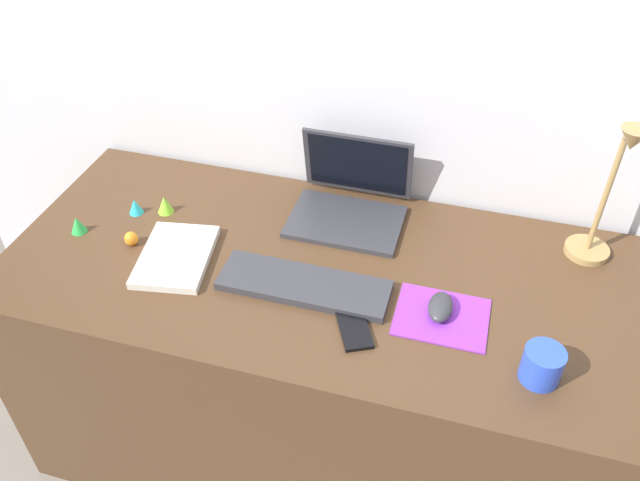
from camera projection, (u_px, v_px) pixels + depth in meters
ground_plane at (317, 437)px, 2.08m from camera, size 6.00×6.00×0.00m
back_wall at (354, 177)px, 1.88m from camera, size 2.77×0.05×1.50m
desk at (316, 363)px, 1.84m from camera, size 1.57×0.71×0.74m
laptop at (351, 196)px, 1.74m from camera, size 0.30×0.25×0.21m
keyboard at (304, 285)px, 1.54m from camera, size 0.41×0.13×0.02m
mousepad at (442, 317)px, 1.47m from camera, size 0.21×0.17×0.00m
mouse at (440, 307)px, 1.47m from camera, size 0.06×0.10×0.03m
cell_phone at (354, 328)px, 1.44m from camera, size 0.11×0.14×0.01m
desk_lamp at (608, 199)px, 1.50m from camera, size 0.11×0.15×0.40m
notebook_pad at (176, 256)px, 1.62m from camera, size 0.21×0.26×0.02m
coffee_mug at (542, 365)px, 1.32m from camera, size 0.08×0.08×0.08m
toy_figurine_orange at (131, 239)px, 1.66m from camera, size 0.03×0.03×0.04m
toy_figurine_cyan at (135, 206)px, 1.76m from camera, size 0.04×0.04×0.04m
toy_figurine_green at (78, 225)px, 1.70m from camera, size 0.04×0.04×0.05m
toy_figurine_lime at (165, 204)px, 1.76m from camera, size 0.04×0.04×0.05m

